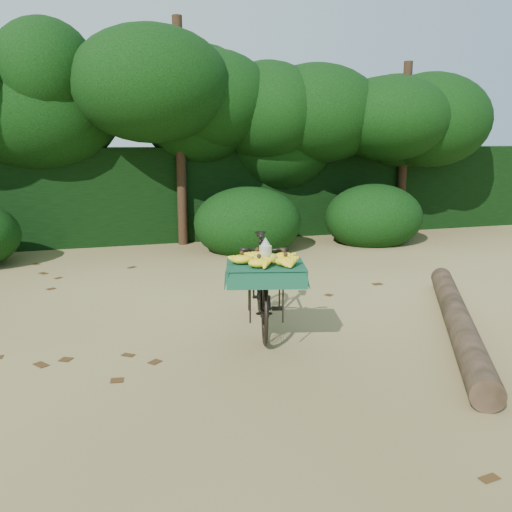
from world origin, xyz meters
name	(u,v)px	position (x,y,z in m)	size (l,w,h in m)	color
ground	(224,344)	(0.00, 0.00, 0.00)	(80.00, 80.00, 0.00)	tan
vendor_bicycle	(262,282)	(0.49, 0.31, 0.51)	(1.00, 1.80, 0.99)	black
fallen_log	(457,319)	(2.40, -0.35, 0.13)	(0.26, 0.26, 3.59)	brown
hedge_backdrop	(149,193)	(0.00, 6.30, 0.90)	(26.00, 1.80, 1.80)	black
tree_row	(115,137)	(-0.65, 5.50, 2.00)	(14.50, 2.00, 4.00)	black
bush_clumps	(192,228)	(0.50, 4.30, 0.45)	(8.80, 1.70, 0.90)	black
leaf_litter	(209,322)	(0.00, 0.65, 0.01)	(7.00, 7.30, 0.01)	#432912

